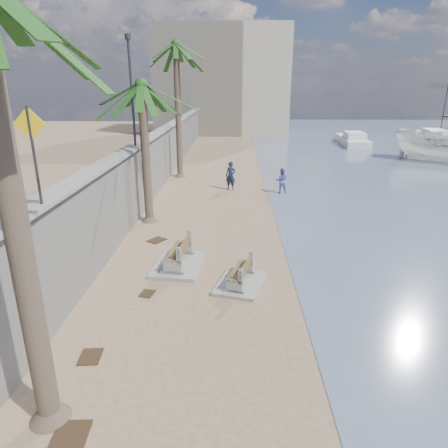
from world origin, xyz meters
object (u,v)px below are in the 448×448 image
object	(u,v)px
boat_cruiser	(448,144)
yacht_far	(352,141)
sailboat_west	(440,135)
bench_near	(240,275)
bench_far	(178,255)
person_a	(231,174)
yacht_near	(431,138)
person_b	(282,179)
palm_mid	(141,86)
palm_back	(176,46)

from	to	relation	value
boat_cruiser	yacht_far	size ratio (longest dim) A/B	0.44
yacht_far	sailboat_west	distance (m)	14.57
bench_near	bench_far	distance (m)	2.70
person_a	bench_near	bearing A→B (deg)	-66.74
bench_near	sailboat_west	world-z (taller)	sailboat_west
bench_far	person_a	distance (m)	11.94
bench_near	person_a	size ratio (longest dim) A/B	1.12
yacht_near	boat_cruiser	bearing A→B (deg)	168.55
person_b	palm_mid	bearing A→B (deg)	40.09
person_b	palm_back	bearing A→B (deg)	-32.06
palm_mid	sailboat_west	size ratio (longest dim) A/B	0.71
bench_far	sailboat_west	world-z (taller)	sailboat_west
person_b	yacht_near	bearing A→B (deg)	-127.71
person_a	boat_cruiser	size ratio (longest dim) A/B	0.53
bench_far	palm_mid	bearing A→B (deg)	112.43
yacht_near	person_a	bearing A→B (deg)	144.94
yacht_far	sailboat_west	bearing A→B (deg)	-59.34
bench_near	yacht_near	distance (m)	45.45
bench_near	yacht_near	xyz separation A→B (m)	(24.02, 38.58, -0.03)
bench_far	sailboat_west	bearing A→B (deg)	54.32
palm_back	boat_cruiser	xyz separation A→B (m)	(22.77, 6.56, -7.39)
palm_mid	bench_near	bearing A→B (deg)	-56.19
bench_far	person_b	xyz separation A→B (m)	(5.03, 11.03, 0.44)
yacht_near	yacht_far	world-z (taller)	same
person_a	yacht_far	world-z (taller)	person_a
boat_cruiser	yacht_near	xyz separation A→B (m)	(5.54, 14.93, -1.24)
yacht_near	sailboat_west	distance (m)	3.94
bench_near	person_b	xyz separation A→B (m)	(2.73, 12.44, 0.51)
yacht_far	boat_cruiser	bearing A→B (deg)	-151.64
palm_mid	person_a	bearing A→B (deg)	58.47
person_b	yacht_near	world-z (taller)	person_b
palm_mid	person_a	xyz separation A→B (m)	(4.00, 6.51, -5.37)
yacht_near	yacht_far	size ratio (longest dim) A/B	1.05
person_a	yacht_near	size ratio (longest dim) A/B	0.22
yacht_near	sailboat_west	xyz separation A→B (m)	(2.53, 3.02, -0.01)
person_b	person_a	bearing A→B (deg)	-11.74
yacht_near	palm_back	bearing A→B (deg)	136.12
boat_cruiser	yacht_near	world-z (taller)	boat_cruiser
person_b	boat_cruiser	bearing A→B (deg)	-143.11
palm_back	person_a	world-z (taller)	palm_back
person_b	bench_far	bearing A→B (deg)	66.94
bench_far	person_b	bearing A→B (deg)	65.49
person_a	sailboat_west	bearing A→B (deg)	67.60
bench_near	palm_mid	bearing A→B (deg)	123.81
person_b	yacht_near	size ratio (longest dim) A/B	0.19
sailboat_west	yacht_near	bearing A→B (deg)	-130.00
yacht_near	sailboat_west	bearing A→B (deg)	-31.08
bench_near	bench_far	size ratio (longest dim) A/B	0.90
palm_mid	sailboat_west	xyz separation A→B (m)	(31.03, 34.92, -6.09)
bench_far	boat_cruiser	size ratio (longest dim) A/B	0.67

